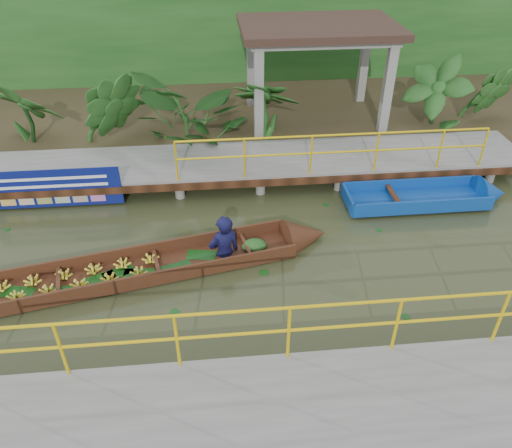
{
  "coord_description": "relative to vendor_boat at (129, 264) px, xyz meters",
  "views": [
    {
      "loc": [
        -0.16,
        -7.96,
        6.56
      ],
      "look_at": [
        0.67,
        0.5,
        0.6
      ],
      "focal_mm": 35.0,
      "sensor_mm": 36.0,
      "label": 1
    }
  ],
  "objects": [
    {
      "name": "foliage_backdrop",
      "position": [
        1.91,
        10.18,
        1.71
      ],
      "size": [
        30.0,
        0.8,
        4.0
      ],
      "primitive_type": "cube",
      "color": "#174315",
      "rests_on": "ground"
    },
    {
      "name": "near_dock",
      "position": [
        2.91,
        -4.01,
        0.01
      ],
      "size": [
        18.0,
        2.4,
        1.73
      ],
      "color": "slate",
      "rests_on": "ground"
    },
    {
      "name": "pavilion",
      "position": [
        4.91,
        6.48,
        2.53
      ],
      "size": [
        4.4,
        3.0,
        3.0
      ],
      "color": "slate",
      "rests_on": "ground"
    },
    {
      "name": "far_dock",
      "position": [
        1.93,
        3.61,
        0.19
      ],
      "size": [
        16.0,
        2.06,
        1.66
      ],
      "color": "slate",
      "rests_on": "ground"
    },
    {
      "name": "vendor_boat",
      "position": [
        0.0,
        0.0,
        0.0
      ],
      "size": [
        9.25,
        2.81,
        2.26
      ],
      "rotation": [
        0.0,
        0.0,
        0.21
      ],
      "color": "#3A1C0F",
      "rests_on": "ground"
    },
    {
      "name": "land_strip",
      "position": [
        1.91,
        7.68,
        -0.06
      ],
      "size": [
        30.0,
        8.0,
        0.45
      ],
      "primitive_type": "cube",
      "color": "#34281A",
      "rests_on": "ground"
    },
    {
      "name": "ground",
      "position": [
        1.91,
        0.18,
        -0.29
      ],
      "size": [
        80.0,
        80.0,
        0.0
      ],
      "primitive_type": "plane",
      "color": "#2E3219",
      "rests_on": "ground"
    },
    {
      "name": "tropical_plants",
      "position": [
        3.09,
        5.48,
        1.07
      ],
      "size": [
        14.46,
        1.46,
        1.82
      ],
      "color": "#174315",
      "rests_on": "ground"
    },
    {
      "name": "blue_banner",
      "position": [
        -2.0,
        2.66,
        0.27
      ],
      "size": [
        3.16,
        0.04,
        0.99
      ],
      "color": "navy",
      "rests_on": "ground"
    },
    {
      "name": "moored_blue_boat",
      "position": [
        7.53,
        2.0,
        -0.12
      ],
      "size": [
        3.97,
        1.09,
        0.94
      ],
      "rotation": [
        0.0,
        0.0,
        0.0
      ],
      "color": "navy",
      "rests_on": "ground"
    }
  ]
}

